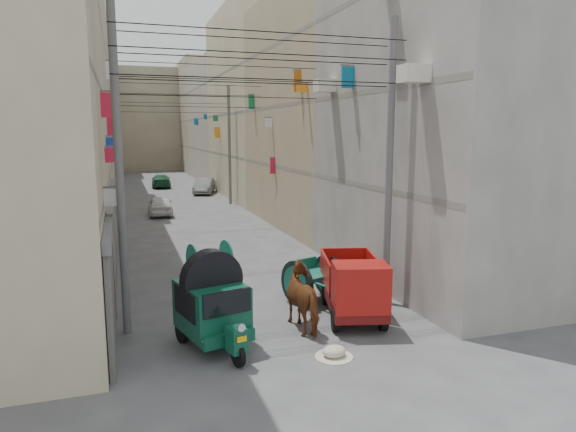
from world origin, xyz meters
name	(u,v)px	position (x,y,z in m)	size (l,w,h in m)	color
building_row_left	(52,110)	(-8.00, 34.13, 6.46)	(8.00, 62.00, 14.00)	#C1B492
building_row_right	(267,113)	(8.00, 34.13, 6.46)	(8.00, 62.00, 14.00)	#A29D97
end_cap_building	(145,120)	(0.00, 66.00, 6.50)	(22.00, 10.00, 13.00)	tan
shutters_left	(113,240)	(-3.92, 10.38, 1.49)	(0.18, 14.40, 2.88)	#46454A
signboards	(188,160)	(-0.01, 21.66, 3.43)	(8.22, 40.52, 5.67)	#157846
ac_units	(367,48)	(3.65, 7.67, 7.43)	(0.70, 6.55, 3.35)	silver
utility_poles	(201,153)	(0.00, 17.00, 4.00)	(7.40, 22.20, 8.00)	#5D5D60
overhead_cables	(209,86)	(0.00, 14.40, 6.77)	(7.40, 22.52, 1.12)	black
auto_rickshaw	(212,304)	(-1.71, 4.51, 1.03)	(1.82, 2.58, 1.75)	black
tonga_cart	(314,279)	(1.65, 6.76, 0.69)	(2.02, 3.13, 1.32)	black
mini_truck	(355,291)	(2.11, 4.93, 0.83)	(2.13, 3.34, 1.74)	black
second_cart	(210,257)	(-0.77, 10.59, 0.62)	(1.54, 1.43, 1.16)	#145B49
feed_sack	(334,351)	(0.73, 3.08, 0.13)	(0.53, 0.42, 0.26)	beige
horse	(307,298)	(0.75, 4.88, 0.80)	(0.86, 1.89, 1.60)	maroon
distant_car_white	(160,205)	(-1.39, 24.54, 0.59)	(1.38, 3.44, 1.17)	silver
distant_car_grey	(204,186)	(2.80, 34.47, 0.63)	(1.33, 3.81, 1.26)	#555A58
distant_car_green	(161,181)	(-0.12, 40.54, 0.58)	(1.63, 4.00, 1.16)	#1A4C30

